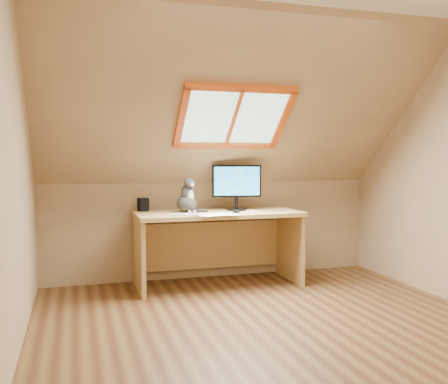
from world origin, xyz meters
name	(u,v)px	position (x,y,z in m)	size (l,w,h in m)	color
ground	(277,331)	(0.00, 0.00, 0.00)	(3.50, 3.50, 0.00)	brown
room_shell	(284,133)	(0.00, -0.09, 1.43)	(3.52, 3.52, 2.41)	tan
desk	(216,233)	(-0.05, 1.45, 0.51)	(1.60, 0.70, 0.73)	#DAB267
monitor	(237,184)	(0.16, 1.45, 0.99)	(0.49, 0.21, 0.45)	black
cat	(187,199)	(-0.36, 1.40, 0.86)	(0.26, 0.29, 0.36)	#383432
desk_speaker	(143,205)	(-0.75, 1.63, 0.80)	(0.09, 0.09, 0.13)	black
graphics_tablet	(187,215)	(-0.41, 1.16, 0.74)	(0.26, 0.18, 0.01)	#B2B2B7
mouse	(236,211)	(0.08, 1.20, 0.75)	(0.06, 0.11, 0.04)	black
papers	(224,214)	(-0.07, 1.12, 0.73)	(0.35, 0.30, 0.01)	white
cables	(263,211)	(0.38, 1.26, 0.73)	(0.51, 0.26, 0.01)	silver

